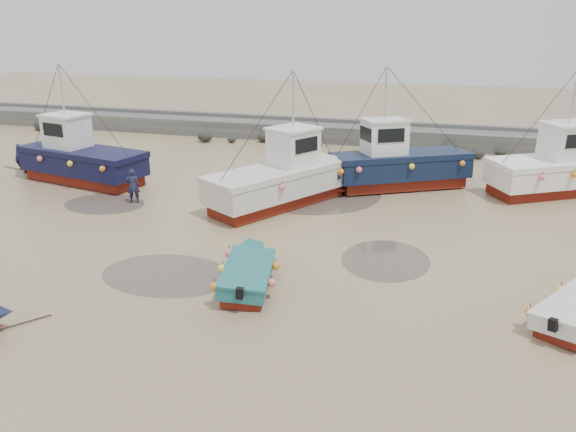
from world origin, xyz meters
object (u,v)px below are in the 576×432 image
at_px(cabin_boat_3, 557,167).
at_px(person, 135,203).
at_px(cabin_boat_0, 74,157).
at_px(cabin_boat_2, 390,164).
at_px(dinghy_2, 248,269).
at_px(cabin_boat_1, 288,176).

xyz_separation_m(cabin_boat_3, person, (-19.87, -7.14, -1.39)).
xyz_separation_m(cabin_boat_0, cabin_boat_2, (16.71, 3.22, 0.00)).
relative_size(dinghy_2, cabin_boat_2, 0.57).
bearing_deg(cabin_boat_2, cabin_boat_3, -109.56).
bearing_deg(cabin_boat_1, cabin_boat_0, -151.13).
relative_size(cabin_boat_1, cabin_boat_2, 1.01).
distance_m(dinghy_2, cabin_boat_0, 16.33).
bearing_deg(cabin_boat_3, cabin_boat_2, -111.57).
bearing_deg(cabin_boat_0, dinghy_2, -113.15).
relative_size(cabin_boat_1, person, 5.71).
height_order(dinghy_2, cabin_boat_2, cabin_boat_2).
xyz_separation_m(cabin_boat_1, cabin_boat_2, (4.45, 3.77, 0.01)).
relative_size(cabin_boat_0, cabin_boat_2, 1.08).
height_order(cabin_boat_1, person, cabin_boat_1).
relative_size(cabin_boat_2, cabin_boat_3, 1.17).
distance_m(cabin_boat_2, person, 13.09).
height_order(cabin_boat_0, person, cabin_boat_0).
xyz_separation_m(cabin_boat_1, cabin_boat_3, (12.68, 5.09, 0.07)).
bearing_deg(person, cabin_boat_1, 171.59).
xyz_separation_m(dinghy_2, person, (-8.29, 6.78, -0.56)).
height_order(cabin_boat_0, cabin_boat_1, same).
xyz_separation_m(dinghy_2, cabin_boat_1, (-1.10, 8.83, 0.77)).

